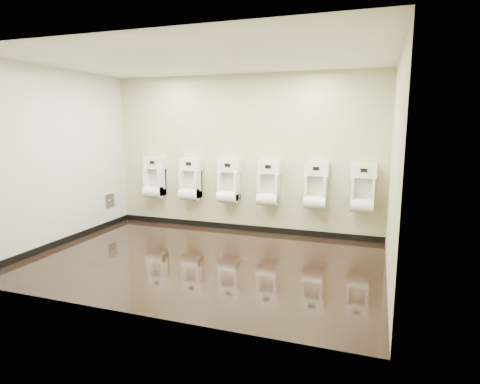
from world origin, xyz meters
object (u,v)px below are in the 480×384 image
object	(u,v)px
access_panel	(110,200)
urinal_5	(363,191)
urinal_1	(190,182)
urinal_2	(229,184)
urinal_0	(154,180)
urinal_4	(316,189)
urinal_3	(269,186)

from	to	relation	value
access_panel	urinal_5	distance (m)	4.62
urinal_1	urinal_2	xyz separation A→B (m)	(0.76, 0.00, 0.00)
urinal_0	urinal_4	xyz separation A→B (m)	(3.09, 0.00, 0.00)
urinal_4	urinal_1	bearing A→B (deg)	180.00
urinal_1	urinal_2	distance (m)	0.76
urinal_2	urinal_5	xyz separation A→B (m)	(2.32, 0.00, 0.00)
access_panel	urinal_0	size ratio (longest dim) A/B	0.33
access_panel	urinal_3	bearing A→B (deg)	7.81
urinal_2	urinal_4	size ratio (longest dim) A/B	1.00
urinal_5	urinal_4	bearing A→B (deg)	180.00
urinal_2	urinal_3	world-z (taller)	same
urinal_0	urinal_1	world-z (taller)	same
access_panel	urinal_4	xyz separation A→B (m)	(3.83, 0.41, 0.37)
access_panel	urinal_2	xyz separation A→B (m)	(2.27, 0.41, 0.37)
urinal_2	urinal_5	world-z (taller)	same
urinal_2	urinal_3	distance (m)	0.74
access_panel	urinal_0	xyz separation A→B (m)	(0.74, 0.41, 0.37)
access_panel	urinal_0	bearing A→B (deg)	29.17
access_panel	urinal_4	size ratio (longest dim) A/B	0.33
urinal_1	urinal_2	world-z (taller)	same
urinal_0	urinal_2	distance (m)	1.53
access_panel	urinal_5	size ratio (longest dim) A/B	0.33
urinal_3	urinal_5	world-z (taller)	same
access_panel	urinal_1	distance (m)	1.60
urinal_3	access_panel	bearing A→B (deg)	-172.19
urinal_1	urinal_4	size ratio (longest dim) A/B	1.00
urinal_1	urinal_4	distance (m)	2.33
urinal_4	urinal_2	bearing A→B (deg)	180.00
urinal_0	urinal_2	xyz separation A→B (m)	(1.53, 0.00, 0.00)
urinal_3	urinal_4	size ratio (longest dim) A/B	1.00
urinal_2	access_panel	bearing A→B (deg)	-169.67
urinal_0	urinal_1	size ratio (longest dim) A/B	1.00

